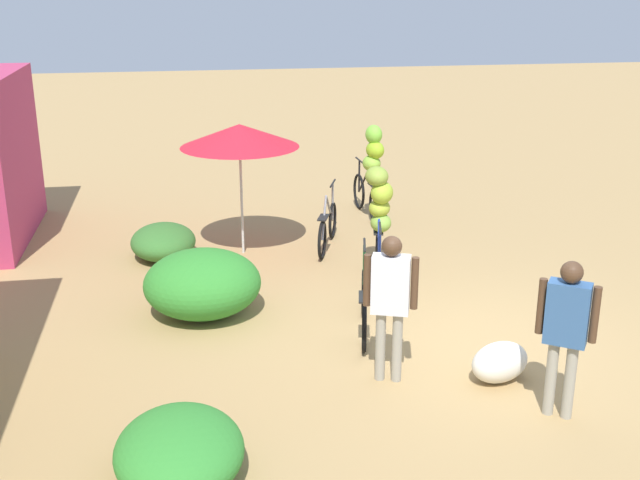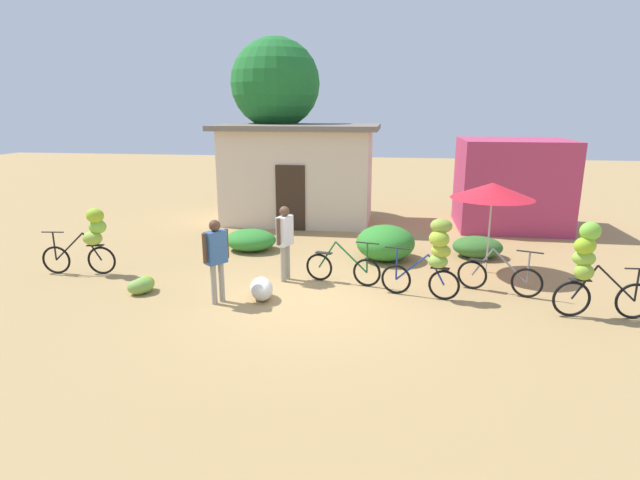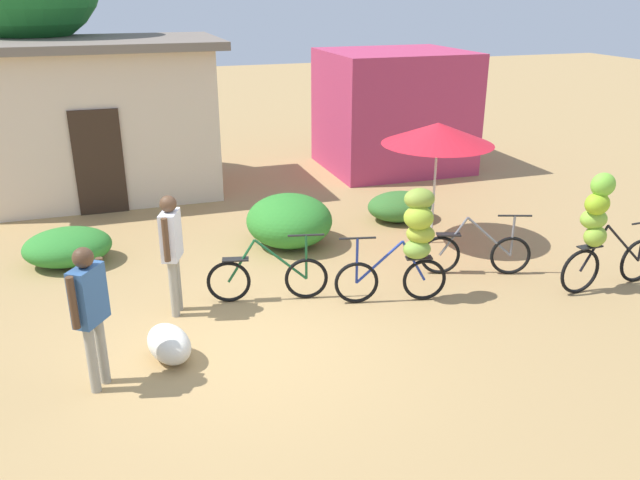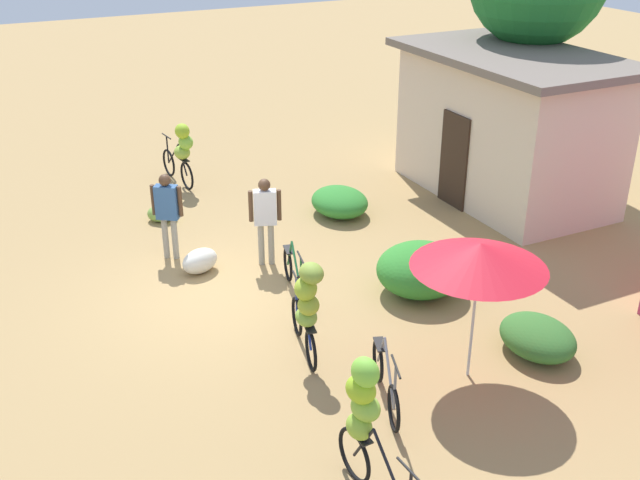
{
  "view_description": "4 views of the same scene",
  "coord_description": "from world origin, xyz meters",
  "px_view_note": "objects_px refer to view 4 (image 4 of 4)",
  "views": [
    {
      "loc": [
        -8.08,
        3.15,
        4.18
      ],
      "look_at": [
        0.79,
        1.6,
        1.16
      ],
      "focal_mm": 44.05,
      "sensor_mm": 36.0,
      "label": 1
    },
    {
      "loc": [
        1.62,
        -9.22,
        3.67
      ],
      "look_at": [
        0.04,
        1.47,
        0.85
      ],
      "focal_mm": 28.48,
      "sensor_mm": 36.0,
      "label": 2
    },
    {
      "loc": [
        -1.3,
        -6.87,
        4.09
      ],
      "look_at": [
        1.24,
        0.74,
        0.95
      ],
      "focal_mm": 36.33,
      "sensor_mm": 36.0,
      "label": 3
    },
    {
      "loc": [
        10.77,
        -3.45,
        6.32
      ],
      "look_at": [
        1.14,
        1.3,
        1.21
      ],
      "focal_mm": 42.4,
      "sensor_mm": 36.0,
      "label": 4
    }
  ],
  "objects_px": {
    "bicycle_near_pile": "(294,277)",
    "bicycle_leftmost": "(182,149)",
    "produce_sack": "(200,261)",
    "market_umbrella": "(480,255)",
    "person_bystander": "(167,208)",
    "person_vendor": "(265,213)",
    "bicycle_by_shop": "(386,381)",
    "bicycle_rightmost": "(368,421)",
    "bicycle_center_loaded": "(307,303)",
    "banana_pile_on_ground": "(161,214)",
    "building_low": "(507,125)"
  },
  "relations": [
    {
      "from": "bicycle_leftmost",
      "to": "bicycle_by_shop",
      "type": "height_order",
      "value": "bicycle_leftmost"
    },
    {
      "from": "produce_sack",
      "to": "bicycle_near_pile",
      "type": "bearing_deg",
      "value": 38.28
    },
    {
      "from": "bicycle_center_loaded",
      "to": "banana_pile_on_ground",
      "type": "bearing_deg",
      "value": -174.75
    },
    {
      "from": "bicycle_leftmost",
      "to": "bicycle_near_pile",
      "type": "bearing_deg",
      "value": 1.9
    },
    {
      "from": "banana_pile_on_ground",
      "to": "bicycle_near_pile",
      "type": "bearing_deg",
      "value": 16.47
    },
    {
      "from": "building_low",
      "to": "bicycle_near_pile",
      "type": "xyz_separation_m",
      "value": [
        2.09,
        -5.99,
        -1.26
      ]
    },
    {
      "from": "bicycle_near_pile",
      "to": "bicycle_center_loaded",
      "type": "height_order",
      "value": "bicycle_center_loaded"
    },
    {
      "from": "bicycle_leftmost",
      "to": "produce_sack",
      "type": "height_order",
      "value": "bicycle_leftmost"
    },
    {
      "from": "person_vendor",
      "to": "bicycle_rightmost",
      "type": "bearing_deg",
      "value": -11.57
    },
    {
      "from": "bicycle_leftmost",
      "to": "bicycle_center_loaded",
      "type": "relative_size",
      "value": 1.04
    },
    {
      "from": "bicycle_by_shop",
      "to": "market_umbrella",
      "type": "bearing_deg",
      "value": 90.83
    },
    {
      "from": "person_vendor",
      "to": "building_low",
      "type": "bearing_deg",
      "value": 97.94
    },
    {
      "from": "bicycle_near_pile",
      "to": "bicycle_center_loaded",
      "type": "bearing_deg",
      "value": -19.08
    },
    {
      "from": "market_umbrella",
      "to": "bicycle_rightmost",
      "type": "bearing_deg",
      "value": -61.17
    },
    {
      "from": "market_umbrella",
      "to": "bicycle_rightmost",
      "type": "xyz_separation_m",
      "value": [
        1.32,
        -2.41,
        -0.89
      ]
    },
    {
      "from": "market_umbrella",
      "to": "banana_pile_on_ground",
      "type": "distance_m",
      "value": 7.76
    },
    {
      "from": "market_umbrella",
      "to": "produce_sack",
      "type": "relative_size",
      "value": 2.96
    },
    {
      "from": "market_umbrella",
      "to": "person_bystander",
      "type": "height_order",
      "value": "market_umbrella"
    },
    {
      "from": "bicycle_near_pile",
      "to": "bicycle_center_loaded",
      "type": "relative_size",
      "value": 1.02
    },
    {
      "from": "bicycle_rightmost",
      "to": "person_bystander",
      "type": "relative_size",
      "value": 1.07
    },
    {
      "from": "bicycle_by_shop",
      "to": "bicycle_near_pile",
      "type": "bearing_deg",
      "value": 177.67
    },
    {
      "from": "bicycle_leftmost",
      "to": "bicycle_center_loaded",
      "type": "bearing_deg",
      "value": -3.46
    },
    {
      "from": "person_vendor",
      "to": "bicycle_near_pile",
      "type": "bearing_deg",
      "value": -0.72
    },
    {
      "from": "bicycle_by_shop",
      "to": "produce_sack",
      "type": "xyz_separation_m",
      "value": [
        -4.68,
        -1.04,
        -0.12
      ]
    },
    {
      "from": "bicycle_center_loaded",
      "to": "person_vendor",
      "type": "relative_size",
      "value": 0.98
    },
    {
      "from": "bicycle_rightmost",
      "to": "bicycle_near_pile",
      "type": "bearing_deg",
      "value": 165.5
    },
    {
      "from": "market_umbrella",
      "to": "bicycle_rightmost",
      "type": "relative_size",
      "value": 1.18
    },
    {
      "from": "building_low",
      "to": "produce_sack",
      "type": "distance_m",
      "value": 7.32
    },
    {
      "from": "market_umbrella",
      "to": "bicycle_rightmost",
      "type": "distance_m",
      "value": 2.89
    },
    {
      "from": "building_low",
      "to": "market_umbrella",
      "type": "distance_m",
      "value": 7.1
    },
    {
      "from": "bicycle_leftmost",
      "to": "bicycle_near_pile",
      "type": "distance_m",
      "value": 5.69
    },
    {
      "from": "person_bystander",
      "to": "bicycle_near_pile",
      "type": "bearing_deg",
      "value": 33.03
    },
    {
      "from": "bicycle_by_shop",
      "to": "bicycle_rightmost",
      "type": "bearing_deg",
      "value": -38.4
    },
    {
      "from": "bicycle_rightmost",
      "to": "banana_pile_on_ground",
      "type": "relative_size",
      "value": 2.53
    },
    {
      "from": "bicycle_center_loaded",
      "to": "banana_pile_on_ground",
      "type": "distance_m",
      "value": 5.93
    },
    {
      "from": "building_low",
      "to": "person_vendor",
      "type": "height_order",
      "value": "building_low"
    },
    {
      "from": "bicycle_center_loaded",
      "to": "person_bystander",
      "type": "bearing_deg",
      "value": -168.62
    },
    {
      "from": "bicycle_near_pile",
      "to": "bicycle_leftmost",
      "type": "bearing_deg",
      "value": -178.1
    },
    {
      "from": "bicycle_by_shop",
      "to": "person_vendor",
      "type": "xyz_separation_m",
      "value": [
        -4.46,
        0.15,
        0.67
      ]
    },
    {
      "from": "person_bystander",
      "to": "bicycle_center_loaded",
      "type": "bearing_deg",
      "value": 11.38
    },
    {
      "from": "banana_pile_on_ground",
      "to": "person_vendor",
      "type": "bearing_deg",
      "value": 23.64
    },
    {
      "from": "building_low",
      "to": "person_vendor",
      "type": "bearing_deg",
      "value": -82.06
    },
    {
      "from": "building_low",
      "to": "bicycle_near_pile",
      "type": "height_order",
      "value": "building_low"
    },
    {
      "from": "bicycle_leftmost",
      "to": "bicycle_near_pile",
      "type": "relative_size",
      "value": 1.02
    },
    {
      "from": "banana_pile_on_ground",
      "to": "market_umbrella",
      "type": "bearing_deg",
      "value": 18.66
    },
    {
      "from": "bicycle_near_pile",
      "to": "person_vendor",
      "type": "distance_m",
      "value": 1.43
    },
    {
      "from": "person_bystander",
      "to": "person_vendor",
      "type": "bearing_deg",
      "value": 55.94
    },
    {
      "from": "bicycle_leftmost",
      "to": "bicycle_rightmost",
      "type": "relative_size",
      "value": 0.96
    },
    {
      "from": "bicycle_by_shop",
      "to": "banana_pile_on_ground",
      "type": "bearing_deg",
      "value": -171.7
    },
    {
      "from": "building_low",
      "to": "market_umbrella",
      "type": "xyz_separation_m",
      "value": [
        5.27,
        -4.75,
        0.3
      ]
    }
  ]
}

